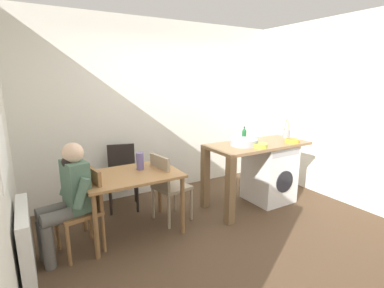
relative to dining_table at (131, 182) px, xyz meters
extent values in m
plane|color=#4C3826|center=(0.91, -0.62, -0.64)|extent=(5.46, 5.46, 0.00)
cube|color=silver|center=(0.91, 1.13, 0.71)|extent=(4.60, 0.10, 2.70)
cube|color=silver|center=(3.06, -0.62, 0.71)|extent=(0.10, 3.80, 2.70)
cube|color=white|center=(-1.11, -0.32, -0.29)|extent=(0.10, 0.80, 0.70)
cube|color=#9E7042|center=(0.00, 0.00, 0.08)|extent=(1.10, 0.76, 0.03)
cylinder|color=brown|center=(-0.50, -0.33, -0.29)|extent=(0.05, 0.05, 0.71)
cylinder|color=brown|center=(0.50, -0.33, -0.29)|extent=(0.05, 0.05, 0.71)
cylinder|color=brown|center=(-0.50, 0.33, -0.29)|extent=(0.05, 0.05, 0.71)
cylinder|color=brown|center=(0.50, 0.33, -0.29)|extent=(0.05, 0.05, 0.71)
cube|color=olive|center=(-0.62, -0.10, -0.19)|extent=(0.46, 0.46, 0.04)
cube|color=olive|center=(-0.44, -0.07, 0.03)|extent=(0.10, 0.38, 0.45)
cylinder|color=olive|center=(-0.77, -0.31, -0.42)|extent=(0.04, 0.04, 0.45)
cylinder|color=olive|center=(-0.83, 0.05, -0.42)|extent=(0.04, 0.04, 0.45)
cylinder|color=olive|center=(-0.41, -0.25, -0.42)|extent=(0.04, 0.04, 0.45)
cylinder|color=olive|center=(-0.47, 0.11, -0.42)|extent=(0.04, 0.04, 0.45)
cube|color=gray|center=(0.55, 0.05, -0.19)|extent=(0.46, 0.46, 0.04)
cube|color=gray|center=(0.37, 0.02, 0.03)|extent=(0.10, 0.38, 0.45)
cylinder|color=gray|center=(0.70, 0.26, -0.42)|extent=(0.04, 0.04, 0.45)
cylinder|color=gray|center=(0.76, -0.10, -0.42)|extent=(0.04, 0.04, 0.45)
cylinder|color=gray|center=(0.34, 0.20, -0.42)|extent=(0.04, 0.04, 0.45)
cylinder|color=gray|center=(0.40, -0.16, -0.42)|extent=(0.04, 0.04, 0.45)
cube|color=black|center=(0.10, 0.70, -0.19)|extent=(0.49, 0.49, 0.04)
cube|color=black|center=(0.15, 0.87, 0.03)|extent=(0.38, 0.13, 0.45)
cylinder|color=black|center=(0.23, 0.48, -0.42)|extent=(0.04, 0.04, 0.45)
cylinder|color=black|center=(-0.12, 0.57, -0.42)|extent=(0.04, 0.04, 0.45)
cylinder|color=black|center=(0.32, 0.83, -0.42)|extent=(0.04, 0.04, 0.45)
cylinder|color=black|center=(-0.03, 0.92, -0.42)|extent=(0.04, 0.04, 0.45)
cylinder|color=#595651|center=(-0.94, -0.25, -0.42)|extent=(0.11, 0.11, 0.45)
cylinder|color=#595651|center=(-0.97, -0.07, -0.42)|extent=(0.11, 0.11, 0.45)
cylinder|color=#595651|center=(-0.78, -0.22, -0.14)|extent=(0.42, 0.21, 0.14)
cylinder|color=#595651|center=(-0.81, -0.04, -0.14)|extent=(0.42, 0.21, 0.14)
cube|color=#4C6B56|center=(-0.62, -0.10, 0.11)|extent=(0.26, 0.37, 0.52)
cylinder|color=#4C6B56|center=(-0.60, -0.31, 0.09)|extent=(0.20, 0.12, 0.31)
cylinder|color=#4C6B56|center=(-0.68, 0.10, 0.09)|extent=(0.20, 0.12, 0.31)
sphere|color=beige|center=(-0.62, -0.10, 0.45)|extent=(0.21, 0.21, 0.21)
sphere|color=black|center=(-0.68, -0.11, 0.37)|extent=(0.12, 0.12, 0.12)
cube|color=olive|center=(1.83, -0.13, 0.26)|extent=(1.50, 0.68, 0.04)
cube|color=brown|center=(1.13, -0.42, -0.20)|extent=(0.10, 0.10, 0.88)
cube|color=brown|center=(1.13, 0.16, -0.20)|extent=(0.10, 0.10, 0.88)
cube|color=white|center=(2.10, -0.13, -0.21)|extent=(0.60, 0.60, 0.86)
cylinder|color=black|center=(2.10, -0.44, -0.26)|extent=(0.32, 0.02, 0.32)
cube|color=#B2B2B7|center=(2.10, -0.43, 0.16)|extent=(0.54, 0.01, 0.08)
cylinder|color=#9EA0A5|center=(1.57, -0.13, 0.32)|extent=(0.38, 0.38, 0.09)
cylinder|color=#B2B2B7|center=(1.57, 0.05, 0.42)|extent=(0.02, 0.02, 0.28)
cylinder|color=#19592D|center=(1.75, 0.07, 0.36)|extent=(0.06, 0.06, 0.16)
cone|color=#19592D|center=(1.75, 0.07, 0.46)|extent=(0.06, 0.06, 0.04)
cylinder|color=#262626|center=(1.75, 0.07, 0.49)|extent=(0.03, 0.03, 0.02)
cylinder|color=#A8C63D|center=(1.68, -0.33, 0.30)|extent=(0.19, 0.19, 0.05)
cylinder|color=olive|center=(1.68, -0.33, 0.32)|extent=(0.15, 0.15, 0.03)
cylinder|color=gray|center=(2.46, -0.08, 0.34)|extent=(0.11, 0.11, 0.13)
cylinder|color=#99724C|center=(2.45, -0.07, 0.49)|extent=(0.01, 0.04, 0.18)
cylinder|color=#99724C|center=(2.48, -0.10, 0.49)|extent=(0.01, 0.05, 0.18)
cylinder|color=gold|center=(2.28, -0.35, 0.30)|extent=(0.20, 0.20, 0.05)
cylinder|color=olive|center=(2.28, -0.35, 0.32)|extent=(0.16, 0.16, 0.03)
cylinder|color=slate|center=(0.15, 0.10, 0.20)|extent=(0.09, 0.09, 0.21)
cube|color=#B2B2B7|center=(1.78, -0.23, 0.28)|extent=(0.15, 0.06, 0.01)
cube|color=#262628|center=(1.78, -0.23, 0.28)|extent=(0.15, 0.06, 0.01)
camera|label=1|loc=(-1.00, -3.10, 1.18)|focal=26.85mm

